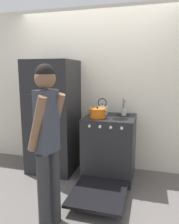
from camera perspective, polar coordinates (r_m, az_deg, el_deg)
ground_plane at (r=3.85m, az=1.61°, el=-13.47°), size 14.00×14.00×0.00m
wall_back at (r=3.56m, az=1.83°, el=5.84°), size 10.00×0.06×2.55m
refrigerator at (r=3.48m, az=-9.50°, el=-1.18°), size 0.72×0.69×1.74m
stove_range at (r=3.27m, az=5.18°, el=-9.29°), size 0.71×1.43×0.92m
dutch_oven_pot at (r=3.07m, az=2.05°, el=-0.28°), size 0.27×0.23×0.16m
tea_kettle at (r=3.33m, az=3.37°, el=0.72°), size 0.22×0.18×0.25m
utensil_jar at (r=3.29m, az=8.96°, el=0.29°), size 0.08×0.08×0.25m
person at (r=2.13m, az=-10.94°, el=-6.90°), size 0.33×0.38×1.64m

